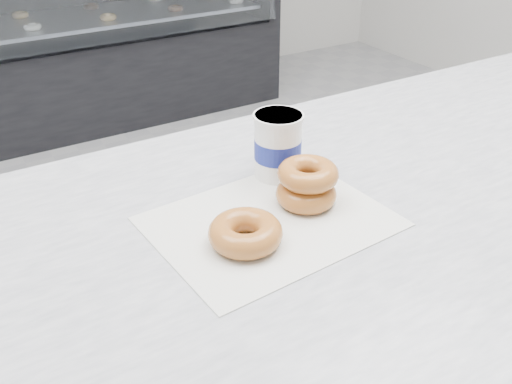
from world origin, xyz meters
TOP-DOWN VIEW (x-y plane):
  - ground at (0.00, 0.00)m, footprint 5.00×5.00m
  - counter at (0.00, -0.60)m, footprint 3.06×0.76m
  - display_case at (0.00, 2.12)m, footprint 2.40×0.74m
  - wax_paper at (-0.36, -0.58)m, footprint 0.36×0.28m
  - donut_single at (-0.42, -0.61)m, footprint 0.11×0.11m
  - donut_stack at (-0.29, -0.57)m, footprint 0.10×0.10m
  - coffee_cup at (-0.28, -0.47)m, footprint 0.09×0.09m

SIDE VIEW (x-z plane):
  - ground at x=0.00m, z-range 0.00..0.00m
  - counter at x=0.00m, z-range 0.00..0.90m
  - display_case at x=0.00m, z-range -0.13..1.12m
  - wax_paper at x=-0.36m, z-range 0.90..0.90m
  - donut_single at x=-0.42m, z-range 0.90..0.94m
  - donut_stack at x=-0.29m, z-range 0.90..0.97m
  - coffee_cup at x=-0.28m, z-range 0.90..1.01m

